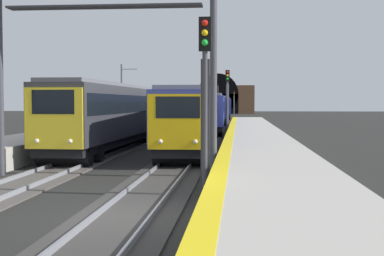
% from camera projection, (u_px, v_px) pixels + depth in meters
% --- Properties ---
extents(ground_plane, '(320.00, 320.00, 0.00)m').
position_uv_depth(ground_plane, '(125.00, 219.00, 13.68)').
color(ground_plane, black).
extents(platform_right, '(112.00, 3.72, 1.04)m').
position_uv_depth(platform_right, '(281.00, 201.00, 13.31)').
color(platform_right, '#ADA89E').
rests_on(platform_right, ground_plane).
extents(platform_right_edge_strip, '(112.00, 0.50, 0.01)m').
position_uv_depth(platform_right_edge_strip, '(217.00, 180.00, 13.42)').
color(platform_right_edge_strip, yellow).
rests_on(platform_right_edge_strip, platform_right).
extents(track_main_line, '(160.00, 2.74, 0.21)m').
position_uv_depth(track_main_line, '(125.00, 217.00, 13.68)').
color(track_main_line, '#383533').
rests_on(track_main_line, ground_plane).
extents(train_main_approaching, '(82.85, 3.28, 4.66)m').
position_uv_depth(train_main_approaching, '(215.00, 109.00, 64.22)').
color(train_main_approaching, navy).
rests_on(train_main_approaching, ground_plane).
extents(train_adjacent_platform, '(59.69, 3.19, 4.08)m').
position_uv_depth(train_adjacent_platform, '(160.00, 109.00, 52.60)').
color(train_adjacent_platform, '#333338').
rests_on(train_adjacent_platform, ground_plane).
extents(railway_signal_near, '(0.39, 0.38, 5.63)m').
position_uv_depth(railway_signal_near, '(205.00, 90.00, 16.60)').
color(railway_signal_near, '#38383D').
rests_on(railway_signal_near, ground_plane).
extents(railway_signal_mid, '(0.39, 0.38, 5.93)m').
position_uv_depth(railway_signal_mid, '(227.00, 96.00, 49.02)').
color(railway_signal_mid, '#4C4C54').
rests_on(railway_signal_mid, ground_plane).
extents(railway_signal_far, '(0.39, 0.38, 5.31)m').
position_uv_depth(railway_signal_far, '(234.00, 102.00, 114.86)').
color(railway_signal_far, '#4C4C54').
rests_on(railway_signal_far, ground_plane).
extents(overhead_signal_gantry, '(0.70, 8.95, 7.57)m').
position_uv_depth(overhead_signal_gantry, '(104.00, 34.00, 21.13)').
color(overhead_signal_gantry, '#3F3F47').
rests_on(overhead_signal_gantry, ground_plane).
extents(tunnel_portal, '(2.27, 18.52, 10.37)m').
position_uv_depth(tunnel_portal, '(218.00, 99.00, 136.65)').
color(tunnel_portal, brown).
rests_on(tunnel_portal, ground_plane).
extents(catenary_mast_near, '(0.22, 2.00, 7.53)m').
position_uv_depth(catenary_mast_near, '(122.00, 95.00, 63.79)').
color(catenary_mast_near, '#595B60').
rests_on(catenary_mast_near, ground_plane).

